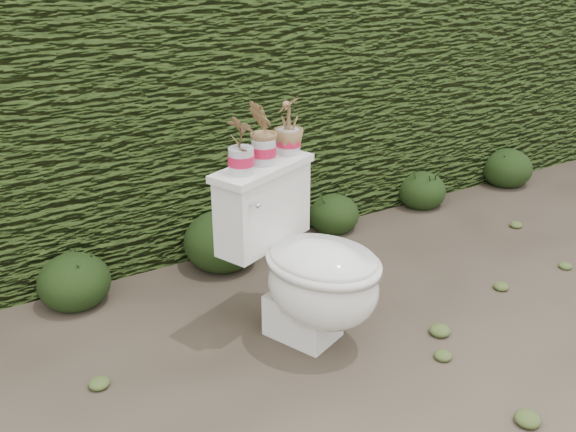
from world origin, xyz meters
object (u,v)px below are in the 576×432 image
potted_plant_right (289,127)px  potted_plant_center (263,134)px  toilet (307,267)px  potted_plant_left (241,146)px

potted_plant_right → potted_plant_center: bearing=-24.7°
toilet → potted_plant_left: potted_plant_left is taller
potted_plant_right → toilet: bearing=27.6°
potted_plant_left → potted_plant_center: size_ratio=0.88×
potted_plant_left → potted_plant_center: 0.15m
potted_plant_left → potted_plant_right: size_ratio=0.96×
toilet → potted_plant_center: 0.60m
toilet → potted_plant_right: 0.62m
potted_plant_left → potted_plant_right: (0.30, 0.12, 0.01)m
toilet → potted_plant_center: (-0.08, 0.23, 0.55)m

